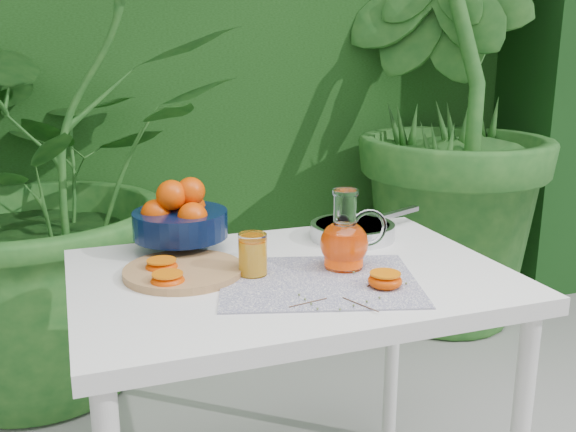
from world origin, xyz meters
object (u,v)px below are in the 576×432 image
object	(u,v)px
cutting_board	(184,271)
saute_pan	(353,230)
juice_pitcher	(345,241)
white_table	(291,304)
fruit_bowl	(180,218)

from	to	relation	value
cutting_board	saute_pan	xyz separation A→B (m)	(0.50, 0.14, 0.01)
juice_pitcher	saute_pan	size ratio (longest dim) A/B	0.45
cutting_board	juice_pitcher	xyz separation A→B (m)	(0.37, -0.09, 0.06)
cutting_board	saute_pan	size ratio (longest dim) A/B	0.66
white_table	saute_pan	bearing A→B (deg)	38.01
white_table	juice_pitcher	distance (m)	0.20
white_table	cutting_board	world-z (taller)	cutting_board
white_table	saute_pan	xyz separation A→B (m)	(0.25, 0.20, 0.11)
white_table	juice_pitcher	xyz separation A→B (m)	(0.13, -0.02, 0.15)
cutting_board	fruit_bowl	xyz separation A→B (m)	(0.03, 0.18, 0.08)
white_table	fruit_bowl	distance (m)	0.37
white_table	cutting_board	xyz separation A→B (m)	(-0.24, 0.06, 0.09)
juice_pitcher	white_table	bearing A→B (deg)	169.41
cutting_board	saute_pan	world-z (taller)	saute_pan
cutting_board	juice_pitcher	bearing A→B (deg)	-13.20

